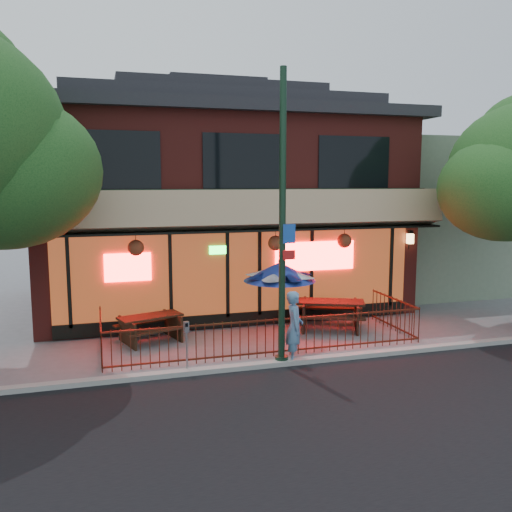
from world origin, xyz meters
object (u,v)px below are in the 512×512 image
(picnic_table_left, at_px, (150,324))
(patio_umbrella, at_px, (280,271))
(parking_meter_near, at_px, (187,338))
(street_light, at_px, (282,235))
(pedestrian, at_px, (294,327))
(picnic_table_right, at_px, (330,310))

(picnic_table_left, relative_size, patio_umbrella, 0.89)
(patio_umbrella, bearing_deg, parking_meter_near, -146.43)
(street_light, distance_m, patio_umbrella, 2.36)
(street_light, xyz_separation_m, patio_umbrella, (0.60, 1.94, -1.20))
(pedestrian, bearing_deg, parking_meter_near, 107.03)
(pedestrian, distance_m, parking_meter_near, 2.66)
(picnic_table_left, bearing_deg, street_light, -44.24)
(picnic_table_left, bearing_deg, pedestrian, -40.47)
(picnic_table_left, relative_size, picnic_table_right, 0.83)
(pedestrian, bearing_deg, picnic_table_left, 65.48)
(parking_meter_near, bearing_deg, street_light, -0.07)
(street_light, bearing_deg, pedestrian, 8.72)
(street_light, height_order, picnic_table_right, street_light)
(picnic_table_right, relative_size, parking_meter_near, 1.98)
(picnic_table_right, distance_m, parking_meter_near, 5.42)
(picnic_table_right, distance_m, pedestrian, 3.30)
(street_light, xyz_separation_m, parking_meter_near, (-2.31, 0.00, -2.31))
(street_light, relative_size, pedestrian, 3.94)
(street_light, relative_size, picnic_table_right, 2.87)
(picnic_table_left, xyz_separation_m, patio_umbrella, (3.48, -0.87, 1.46))
(parking_meter_near, bearing_deg, patio_umbrella, 33.57)
(picnic_table_right, relative_size, patio_umbrella, 1.07)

